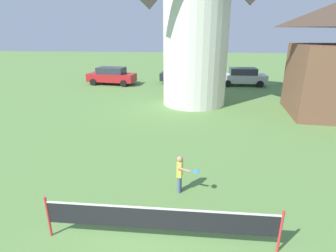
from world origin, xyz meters
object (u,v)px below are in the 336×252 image
at_px(player_far, 181,172).
at_px(parked_car_red, 112,76).
at_px(windmill, 197,3).
at_px(tennis_net, 160,219).
at_px(parked_car_blue, 313,77).
at_px(parked_car_silver, 243,76).
at_px(parked_car_black, 182,75).

height_order(player_far, parked_car_red, parked_car_red).
bearing_deg(windmill, tennis_net, -93.25).
bearing_deg(parked_car_blue, tennis_net, -119.46).
relative_size(windmill, parked_car_silver, 3.03).
xyz_separation_m(tennis_net, player_far, (0.37, 2.18, -0.00)).
bearing_deg(parked_car_silver, tennis_net, -104.54).
bearing_deg(parked_car_blue, parked_car_silver, -175.53).
bearing_deg(parked_car_silver, parked_car_black, 176.20).
xyz_separation_m(player_far, parked_car_blue, (11.03, 18.00, 0.12)).
relative_size(player_far, parked_car_blue, 0.28).
bearing_deg(player_far, parked_car_black, 92.42).
relative_size(parked_car_silver, parked_car_blue, 0.95).
bearing_deg(player_far, parked_car_red, 113.11).
bearing_deg(tennis_net, windmill, 86.75).
bearing_deg(parked_car_silver, parked_car_blue, 4.47).
bearing_deg(parked_car_black, parked_car_silver, -3.80).
xyz_separation_m(player_far, parked_car_red, (-7.19, 16.86, 0.12)).
distance_m(windmill, parked_car_silver, 9.75).
bearing_deg(parked_car_black, tennis_net, -88.88).
distance_m(tennis_net, parked_car_blue, 23.17).
bearing_deg(tennis_net, parked_car_silver, 75.46).
height_order(windmill, parked_car_red, windmill).
xyz_separation_m(windmill, player_far, (-0.37, -10.72, -5.59)).
distance_m(parked_car_red, parked_car_black, 6.51).
distance_m(windmill, tennis_net, 14.08).
relative_size(player_far, parked_car_black, 0.30).
relative_size(windmill, player_far, 10.35).
xyz_separation_m(parked_car_red, parked_car_silver, (11.93, 0.65, -0.00)).
relative_size(tennis_net, parked_car_silver, 1.31).
bearing_deg(player_far, tennis_net, -99.51).
xyz_separation_m(tennis_net, parked_car_black, (-0.39, 20.05, 0.12)).
bearing_deg(parked_car_blue, windmill, -145.71).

